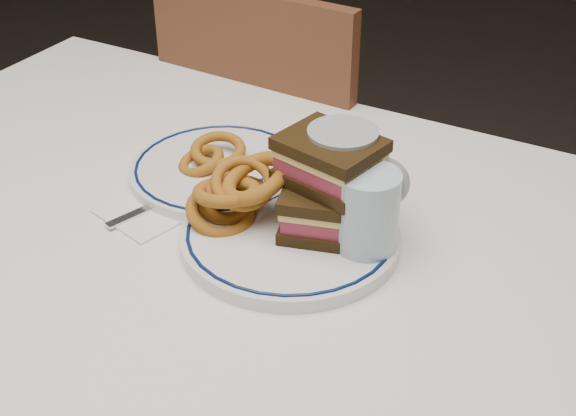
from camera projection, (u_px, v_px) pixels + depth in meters
The scene contains 11 objects.
dining_table at pixel (210, 274), 1.19m from camera, with size 1.27×0.87×0.75m.
chair_far at pixel (286, 167), 1.73m from camera, with size 0.44×0.44×0.93m.
main_plate at pixel (290, 235), 1.07m from camera, with size 0.30×0.30×0.02m.
reuben_sandwich at pixel (330, 186), 1.04m from camera, with size 0.16×0.14×0.13m.
onion_rings_main at pixel (236, 192), 1.08m from camera, with size 0.15×0.13×0.12m.
ketchup_ramekin at pixel (321, 186), 1.13m from camera, with size 0.06×0.06×0.03m.
beer_mug at pixel (343, 181), 1.06m from camera, with size 0.13×0.09×0.15m.
water_glass at pixel (367, 217), 1.02m from camera, with size 0.08×0.08×0.13m, color #A5C4D5.
far_plate at pixel (220, 170), 1.22m from camera, with size 0.27×0.27×0.02m.
onion_rings_far at pixel (211, 155), 1.21m from camera, with size 0.10×0.11×0.05m.
napkin_fork at pixel (150, 209), 1.14m from camera, with size 0.14×0.16×0.01m.
Camera 1 is at (0.56, -0.77, 1.38)m, focal length 50.00 mm.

